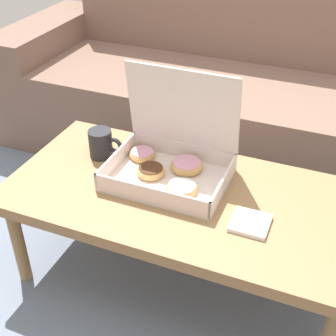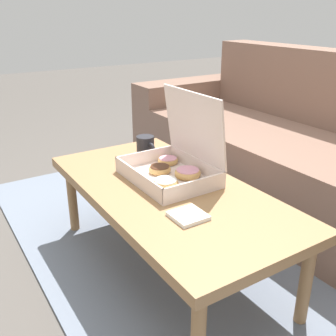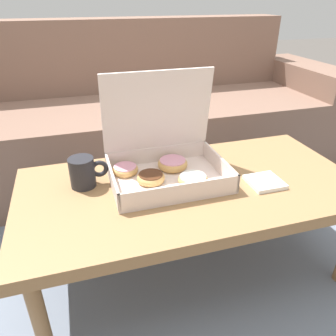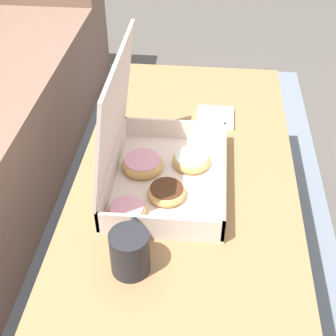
{
  "view_description": "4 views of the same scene",
  "coord_description": "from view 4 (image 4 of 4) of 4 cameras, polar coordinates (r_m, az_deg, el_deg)",
  "views": [
    {
      "loc": [
        0.41,
        -1.25,
        1.29
      ],
      "look_at": [
        -0.07,
        -0.08,
        0.43
      ],
      "focal_mm": 50.0,
      "sensor_mm": 36.0,
      "label": 1
    },
    {
      "loc": [
        1.18,
        -0.88,
        1.04
      ],
      "look_at": [
        -0.07,
        -0.08,
        0.43
      ],
      "focal_mm": 42.0,
      "sensor_mm": 36.0,
      "label": 2
    },
    {
      "loc": [
        -0.35,
        -1.02,
        0.95
      ],
      "look_at": [
        -0.07,
        -0.08,
        0.43
      ],
      "focal_mm": 35.0,
      "sensor_mm": 36.0,
      "label": 3
    },
    {
      "loc": [
        -0.97,
        -0.17,
        1.18
      ],
      "look_at": [
        -0.07,
        -0.08,
        0.43
      ],
      "focal_mm": 50.0,
      "sensor_mm": 36.0,
      "label": 4
    }
  ],
  "objects": [
    {
      "name": "ground_plane",
      "position": [
        1.54,
        -2.89,
        -10.63
      ],
      "size": [
        12.0,
        12.0,
        0.0
      ],
      "primitive_type": "plane",
      "color": "#514C47"
    },
    {
      "name": "area_rug",
      "position": [
        1.59,
        -13.78,
        -9.41
      ],
      "size": [
        2.56,
        1.85,
        0.01
      ],
      "primitive_type": "cube",
      "color": "slate",
      "rests_on": "ground_plane"
    },
    {
      "name": "coffee_table",
      "position": [
        1.28,
        2.25,
        -1.15
      ],
      "size": [
        1.15,
        0.57,
        0.38
      ],
      "color": "#997047",
      "rests_on": "ground_plane"
    },
    {
      "name": "pastry_box",
      "position": [
        1.16,
        -1.85,
        0.54
      ],
      "size": [
        0.39,
        0.29,
        0.35
      ],
      "color": "silver",
      "rests_on": "coffee_table"
    },
    {
      "name": "coffee_mug",
      "position": [
        0.98,
        -4.64,
        -10.01
      ],
      "size": [
        0.13,
        0.08,
        0.1
      ],
      "color": "#232328",
      "rests_on": "coffee_table"
    },
    {
      "name": "napkin_stack",
      "position": [
        1.44,
        5.79,
        6.17
      ],
      "size": [
        0.11,
        0.11,
        0.01
      ],
      "color": "white",
      "rests_on": "coffee_table"
    }
  ]
}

